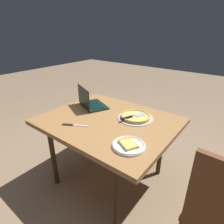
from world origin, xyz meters
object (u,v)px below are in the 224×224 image
table_knife (73,125)px  chair_near (224,215)px  dining_table (109,125)px  pizza_plate (128,145)px  laptop (91,103)px

table_knife → chair_near: chair_near is taller
dining_table → pizza_plate: (0.38, -0.25, 0.07)m
laptop → table_knife: laptop is taller
dining_table → table_knife: size_ratio=5.77×
laptop → chair_near: 1.43m
table_knife → pizza_plate: bearing=3.3°
pizza_plate → chair_near: chair_near is taller
laptop → table_knife: 0.43m
laptop → pizza_plate: (0.72, -0.37, -0.03)m
laptop → chair_near: size_ratio=0.40×
dining_table → chair_near: chair_near is taller
pizza_plate → table_knife: 0.56m
dining_table → table_knife: 0.34m
laptop → pizza_plate: bearing=-26.9°
laptop → chair_near: chair_near is taller
table_knife → chair_near: (1.20, 0.02, -0.18)m
dining_table → laptop: 0.37m
dining_table → pizza_plate: pizza_plate is taller
pizza_plate → table_knife: bearing=-176.7°
dining_table → chair_near: size_ratio=1.26×
dining_table → laptop: bearing=161.1°
laptop → table_knife: size_ratio=1.85×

